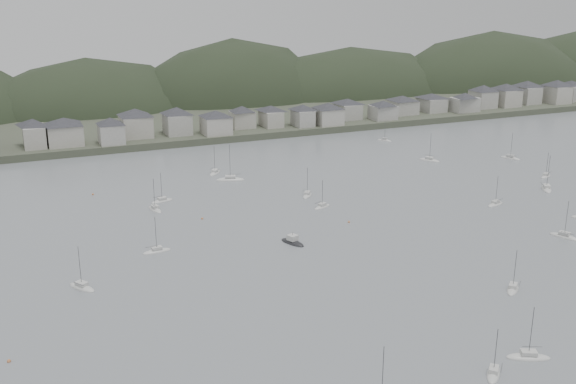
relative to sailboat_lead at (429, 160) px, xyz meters
name	(u,v)px	position (x,y,z in m)	size (l,w,h in m)	color
ground	(437,321)	(-75.22, -109.48, -0.17)	(900.00, 900.00, 0.00)	slate
far_shore_land	(141,100)	(-75.22, 185.52, 1.33)	(900.00, 250.00, 3.00)	#383D2D
forested_ridge	(160,129)	(-70.39, 159.92, -11.46)	(851.55, 103.94, 102.57)	black
waterfront_town	(295,113)	(-24.64, 73.86, 8.49)	(451.48, 28.46, 12.92)	#A4A096
sailboat_lead	(429,160)	(0.00, 0.00, 0.00)	(6.74, 8.74, 11.69)	beige
moored_fleet	(277,239)	(-87.34, -55.15, 0.00)	(242.88, 174.97, 13.68)	beige
motor_launch_far	(293,242)	(-84.63, -59.13, 0.12)	(5.45, 8.40, 3.89)	black
mooring_buoys	(242,250)	(-98.46, -58.56, -0.02)	(108.30, 131.65, 0.70)	#BA6D3E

